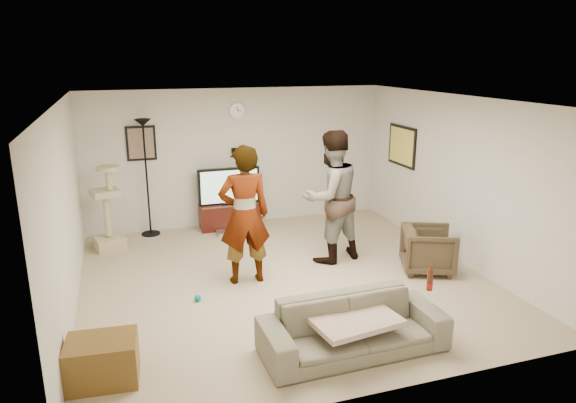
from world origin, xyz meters
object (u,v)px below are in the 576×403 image
object	(u,v)px
armchair	(428,250)
side_table	(102,361)
tv	(229,186)
person_right	(331,197)
person_left	(244,215)
cat_tree	(106,208)
beer_bottle	(430,280)
sofa	(353,327)
tv_stand	(230,215)
floor_lamp	(147,178)

from	to	relation	value
armchair	side_table	size ratio (longest dim) A/B	1.10
tv	person_right	world-z (taller)	person_right
tv	person_left	distance (m)	2.43
tv	side_table	world-z (taller)	tv
tv	person_left	xyz separation A→B (m)	(-0.29, -2.40, 0.18)
cat_tree	person_left	world-z (taller)	person_left
beer_bottle	side_table	size ratio (longest dim) A/B	0.38
cat_tree	sofa	world-z (taller)	cat_tree
tv_stand	tv	world-z (taller)	tv
floor_lamp	person_left	distance (m)	2.69
cat_tree	armchair	world-z (taller)	cat_tree
tv_stand	beer_bottle	distance (m)	4.71
floor_lamp	sofa	size ratio (longest dim) A/B	1.03
tv_stand	tv	xyz separation A→B (m)	(0.00, 0.00, 0.56)
cat_tree	person_right	world-z (taller)	person_right
tv_stand	sofa	size ratio (longest dim) A/B	0.55
cat_tree	tv	bearing A→B (deg)	12.47
side_table	armchair	bearing A→B (deg)	16.70
person_left	person_right	bearing A→B (deg)	-163.62
sofa	armchair	world-z (taller)	armchair
sofa	tv_stand	bearing A→B (deg)	93.49
sofa	beer_bottle	world-z (taller)	beer_bottle
person_left	person_right	size ratio (longest dim) A/B	0.96
floor_lamp	beer_bottle	world-z (taller)	floor_lamp
floor_lamp	armchair	world-z (taller)	floor_lamp
tv	person_right	size ratio (longest dim) A/B	0.56
tv	cat_tree	bearing A→B (deg)	-167.53
tv_stand	cat_tree	xyz separation A→B (m)	(-2.11, -0.47, 0.47)
floor_lamp	cat_tree	world-z (taller)	floor_lamp
tv_stand	person_left	distance (m)	2.53
cat_tree	person_left	xyz separation A→B (m)	(1.81, -1.94, 0.27)
floor_lamp	cat_tree	xyz separation A→B (m)	(-0.69, -0.51, -0.32)
person_left	armchair	distance (m)	2.73
floor_lamp	armchair	distance (m)	4.81
tv_stand	side_table	bearing A→B (deg)	-117.01
floor_lamp	person_left	size ratio (longest dim) A/B	1.05
person_left	tv_stand	bearing A→B (deg)	-94.98
tv_stand	armchair	distance (m)	3.71
person_left	sofa	distance (m)	2.31
cat_tree	person_right	distance (m)	3.61
person_left	side_table	bearing A→B (deg)	46.53
person_right	beer_bottle	xyz separation A→B (m)	(0.13, -2.48, -0.31)
person_right	armchair	distance (m)	1.62
tv	beer_bottle	world-z (taller)	tv
floor_lamp	beer_bottle	distance (m)	5.30
beer_bottle	side_table	xyz separation A→B (m)	(-3.43, 0.27, -0.48)
person_left	person_right	distance (m)	1.47
beer_bottle	armchair	world-z (taller)	beer_bottle
floor_lamp	person_right	xyz separation A→B (m)	(2.55, -2.08, -0.01)
sofa	side_table	bearing A→B (deg)	172.77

